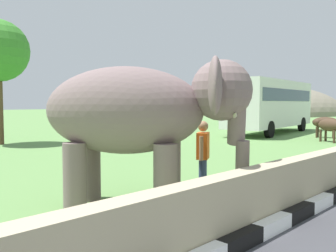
% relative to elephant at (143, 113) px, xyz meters
% --- Properties ---
extents(barrier_parapet, '(28.00, 0.36, 1.00)m').
position_rel_elephant_xyz_m(barrier_parapet, '(-0.31, -2.22, -1.36)').
color(barrier_parapet, tan).
rests_on(barrier_parapet, ground_plane).
extents(elephant, '(3.71, 3.91, 2.87)m').
position_rel_elephant_xyz_m(elephant, '(0.00, 0.00, 0.00)').
color(elephant, slate).
rests_on(elephant, ground_plane).
extents(person_handler, '(0.58, 0.41, 1.66)m').
position_rel_elephant_xyz_m(person_handler, '(1.53, -0.25, -0.94)').
color(person_handler, navy).
rests_on(person_handler, ground_plane).
extents(bus_white, '(10.00, 3.81, 3.50)m').
position_rel_elephant_xyz_m(bus_white, '(17.48, 6.94, 0.22)').
color(bus_white, silver).
rests_on(bus_white, ground_plane).
extents(cow_near, '(0.90, 1.93, 1.23)m').
position_rel_elephant_xyz_m(cow_near, '(16.87, 2.98, -0.99)').
color(cow_near, '#473323').
rests_on(cow_near, ground_plane).
extents(cow_far, '(1.13, 1.90, 1.23)m').
position_rel_elephant_xyz_m(cow_far, '(14.63, 1.97, -0.99)').
color(cow_far, '#473323').
rests_on(cow_far, ground_plane).
extents(hill_east, '(28.89, 23.11, 10.10)m').
position_rel_elephant_xyz_m(hill_east, '(52.69, 26.35, -1.86)').
color(hill_east, slate).
rests_on(hill_east, ground_plane).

